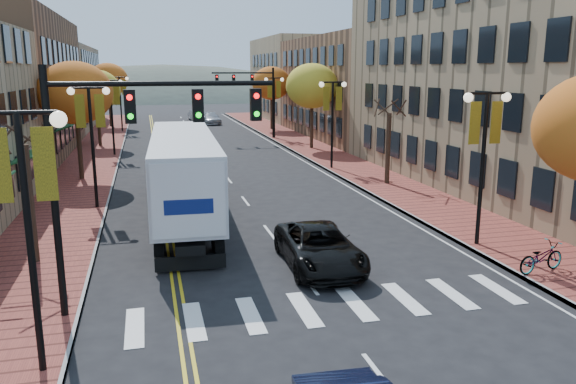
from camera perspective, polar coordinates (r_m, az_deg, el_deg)
ground at (r=15.27m, az=6.39°, el=-14.50°), size 200.00×200.00×0.00m
sidewalk_left at (r=45.90m, az=-19.15°, el=3.19°), size 4.00×85.00×0.15m
sidewalk_right at (r=47.79m, az=2.90°, el=4.20°), size 4.00×85.00×0.15m
building_left_far at (r=74.73m, az=-23.84°, el=9.74°), size 12.00×26.00×9.50m
building_right_near at (r=37.05m, az=25.63°, el=12.17°), size 15.00×28.00×15.00m
building_right_mid at (r=59.54m, az=9.14°, el=10.44°), size 15.00×24.00×10.00m
building_right_far at (r=80.21m, az=2.85°, el=11.41°), size 15.00×20.00×11.00m
tree_left_a at (r=21.62m, az=-24.72°, el=-1.14°), size 0.28×0.28×4.20m
tree_left_b at (r=36.97m, az=-20.81°, el=9.38°), size 4.48×4.48×7.21m
tree_left_c at (r=52.90m, az=-18.88°, el=9.77°), size 4.16×4.16×6.69m
tree_left_d at (r=70.84m, az=-17.81°, el=10.79°), size 4.61×4.61×7.42m
tree_right_b at (r=34.03m, az=10.13°, el=4.38°), size 0.28×0.28×4.20m
tree_right_c at (r=48.76m, az=2.45°, el=10.71°), size 4.48×4.48×7.21m
tree_right_d at (r=64.25m, az=-1.70°, el=10.98°), size 4.35×4.35×7.00m
lamp_left_a at (r=13.23m, az=-25.17°, el=-0.10°), size 1.96×0.36×6.05m
lamp_left_b at (r=28.94m, az=-19.38°, el=6.57°), size 1.96×0.36×6.05m
lamp_left_c at (r=46.85m, az=-17.53°, el=8.67°), size 1.96×0.36×6.05m
lamp_left_d at (r=64.81m, az=-16.69°, el=9.61°), size 1.96×0.36×6.05m
lamp_right_a at (r=22.60m, az=19.32°, el=5.12°), size 1.96×0.36×6.05m
lamp_right_b at (r=38.84m, az=4.54°, el=8.54°), size 1.96×0.36×6.05m
lamp_right_c at (r=56.16m, az=-1.41°, el=9.76°), size 1.96×0.36×6.05m
traffic_mast_near at (r=15.84m, az=-16.18°, el=4.79°), size 6.10×0.35×7.00m
traffic_mast_far at (r=55.72m, az=-3.48°, el=10.37°), size 6.10×0.34×7.00m
semi_truck at (r=26.61m, az=-10.62°, el=2.42°), size 3.27×16.31×4.05m
black_suv at (r=19.94m, az=3.20°, el=-5.60°), size 2.58×5.33×1.46m
car_far_white at (r=60.70m, az=-10.97°, el=6.39°), size 2.30×4.59×1.50m
car_far_silver at (r=72.55m, az=-7.79°, el=7.42°), size 2.17×4.99×1.43m
car_far_oncoming at (r=78.10m, az=-9.37°, el=7.73°), size 1.99×4.54×1.45m
bicycle at (r=20.89m, az=24.32°, el=-6.06°), size 2.06×1.08×1.03m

